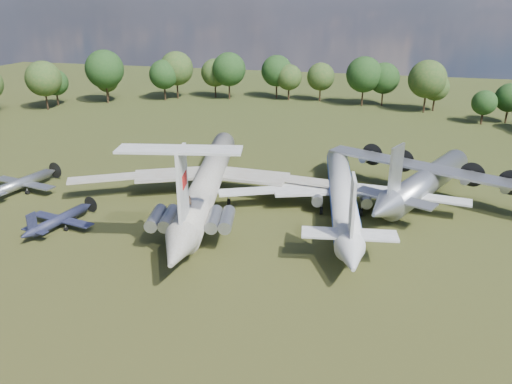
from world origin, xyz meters
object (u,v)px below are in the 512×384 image
(tu104_jet, at_px, (341,197))
(an12_transport, at_px, (427,184))
(small_prop_west, at_px, (60,222))
(il62_airliner, at_px, (209,184))
(person_on_il62, at_px, (189,201))
(small_prop_northwest, at_px, (22,185))

(tu104_jet, bearing_deg, an12_transport, 25.78)
(tu104_jet, bearing_deg, small_prop_west, -165.65)
(il62_airliner, relative_size, person_on_il62, 36.95)
(small_prop_west, relative_size, small_prop_northwest, 0.84)
(small_prop_west, distance_m, person_on_il62, 20.39)
(small_prop_west, bearing_deg, tu104_jet, 33.59)
(tu104_jet, xyz_separation_m, an12_transport, (12.36, 8.48, 0.11))
(il62_airliner, xyz_separation_m, person_on_il62, (3.20, -15.43, 3.59))
(an12_transport, relative_size, person_on_il62, 24.90)
(small_prop_northwest, bearing_deg, il62_airliner, 18.69)
(il62_airliner, relative_size, small_prop_west, 4.17)
(small_prop_west, height_order, small_prop_northwest, small_prop_northwest)
(il62_airliner, xyz_separation_m, tu104_jet, (20.40, 0.84, -0.38))
(il62_airliner, bearing_deg, small_prop_northwest, 176.39)
(tu104_jet, height_order, person_on_il62, person_on_il62)
(il62_airliner, height_order, person_on_il62, person_on_il62)
(person_on_il62, bearing_deg, il62_airliner, -113.00)
(an12_transport, xyz_separation_m, small_prop_west, (-49.21, -24.13, -1.53))
(tu104_jet, xyz_separation_m, small_prop_northwest, (-51.28, -5.24, -1.23))
(il62_airliner, height_order, an12_transport, il62_airliner)
(il62_airliner, xyz_separation_m, small_prop_northwest, (-30.88, -4.40, -1.61))
(small_prop_northwest, xyz_separation_m, person_on_il62, (34.08, -11.02, 5.20))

